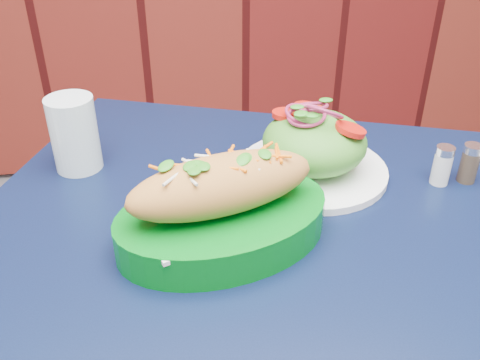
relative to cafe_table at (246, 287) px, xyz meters
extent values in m
cube|color=black|center=(0.00, 0.00, 0.07)|extent=(1.02, 1.02, 0.03)
cylinder|color=black|center=(-0.20, 0.42, -0.30)|extent=(0.04, 0.04, 0.72)
cylinder|color=black|center=(0.42, 0.20, -0.30)|extent=(0.04, 0.04, 0.72)
cube|color=white|center=(-0.03, 0.00, 0.13)|extent=(0.25, 0.19, 0.01)
ellipsoid|color=#CE8741|center=(-0.03, 0.00, 0.17)|extent=(0.26, 0.15, 0.08)
cylinder|color=white|center=(0.13, 0.15, 0.09)|extent=(0.24, 0.24, 0.01)
ellipsoid|color=#4C992D|center=(0.13, 0.15, 0.14)|extent=(0.16, 0.16, 0.09)
cylinder|color=red|center=(0.17, 0.12, 0.18)|extent=(0.05, 0.05, 0.01)
cylinder|color=red|center=(0.09, 0.19, 0.18)|extent=(0.05, 0.05, 0.01)
cylinder|color=red|center=(0.13, 0.20, 0.18)|extent=(0.05, 0.05, 0.01)
torus|color=#921F4B|center=(0.13, 0.15, 0.19)|extent=(0.06, 0.06, 0.01)
torus|color=#921F4B|center=(0.13, 0.15, 0.20)|extent=(0.06, 0.06, 0.01)
torus|color=#921F4B|center=(0.13, 0.15, 0.20)|extent=(0.06, 0.06, 0.01)
torus|color=#921F4B|center=(0.13, 0.15, 0.21)|extent=(0.06, 0.06, 0.01)
cylinder|color=silver|center=(-0.24, 0.23, 0.15)|extent=(0.08, 0.08, 0.12)
cylinder|color=white|center=(0.32, 0.10, 0.11)|extent=(0.03, 0.03, 0.05)
cylinder|color=silver|center=(0.32, 0.10, 0.15)|extent=(0.03, 0.03, 0.01)
cylinder|color=#3F3326|center=(0.36, 0.10, 0.11)|extent=(0.03, 0.03, 0.05)
cylinder|color=silver|center=(0.36, 0.10, 0.15)|extent=(0.03, 0.03, 0.01)
camera|label=1|loc=(-0.09, -0.56, 0.54)|focal=40.00mm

